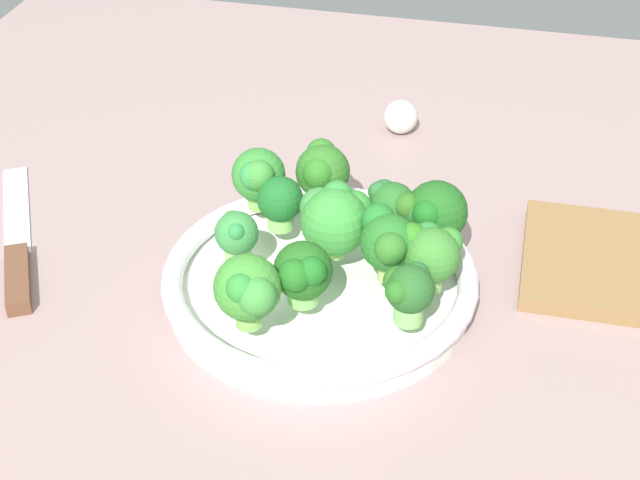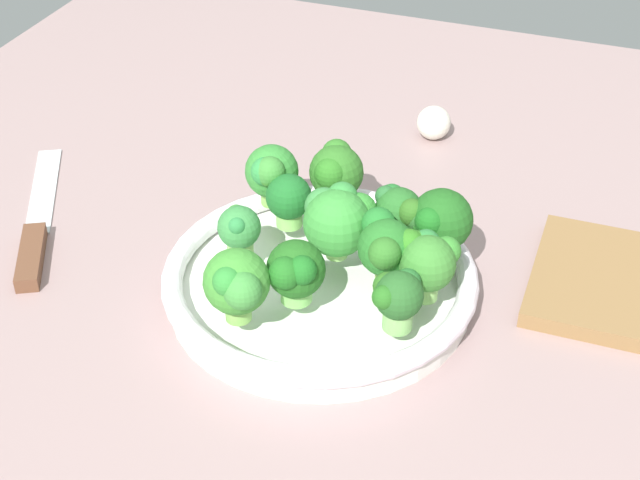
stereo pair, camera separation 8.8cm
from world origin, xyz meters
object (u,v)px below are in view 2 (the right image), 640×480
broccoli_floret_4 (427,260)px  broccoli_floret_0 (399,210)px  broccoli_floret_1 (295,271)px  broccoli_floret_8 (439,221)px  bowl (320,282)px  garlic_bulb (434,123)px  broccoli_floret_3 (387,246)px  broccoli_floret_11 (338,218)px  knife (36,231)px  broccoli_floret_5 (239,229)px  broccoli_floret_10 (397,296)px  broccoli_floret_6 (336,171)px  broccoli_floret_7 (237,284)px  broccoli_floret_2 (271,173)px  broccoli_floret_9 (289,197)px

broccoli_floret_4 → broccoli_floret_0: bearing=-55.3°
broccoli_floret_1 → broccoli_floret_0: bearing=-116.3°
broccoli_floret_8 → bowl: bearing=29.6°
garlic_bulb → broccoli_floret_0: bearing=97.3°
broccoli_floret_3 → broccoli_floret_1: bearing=38.6°
bowl → broccoli_floret_11: bearing=-106.3°
knife → broccoli_floret_8: bearing=-171.4°
broccoli_floret_5 → garlic_bulb: size_ratio=1.27×
garlic_bulb → broccoli_floret_10: bearing=100.0°
broccoli_floret_0 → broccoli_floret_1: size_ratio=0.98×
broccoli_floret_3 → broccoli_floret_10: bearing=115.5°
broccoli_floret_5 → broccoli_floret_6: (-5.28, -11.61, 0.68)cm
bowl → broccoli_floret_11: (-0.78, -2.66, 5.63)cm
broccoli_floret_11 → broccoli_floret_3: bearing=152.3°
broccoli_floret_7 → broccoli_floret_2: bearing=-76.3°
broccoli_floret_6 → broccoli_floret_9: (2.88, 5.27, -0.56)cm
broccoli_floret_4 → knife: size_ratio=0.25×
broccoli_floret_7 → broccoli_floret_11: size_ratio=1.00×
broccoli_floret_7 → broccoli_floret_8: size_ratio=1.00×
broccoli_floret_4 → broccoli_floret_10: 5.20cm
broccoli_floret_5 → broccoli_floret_7: bearing=113.5°
broccoli_floret_6 → broccoli_floret_11: size_ratio=0.90×
broccoli_floret_2 → knife: broccoli_floret_2 is taller
broccoli_floret_2 → broccoli_floret_4: 19.97cm
bowl → broccoli_floret_11: size_ratio=4.29×
bowl → garlic_bulb: (-2.10, -32.99, 0.18)cm
bowl → broccoli_floret_6: (2.36, -10.78, 5.38)cm
broccoli_floret_6 → knife: broccoli_floret_6 is taller
bowl → knife: bearing=1.3°
broccoli_floret_3 → knife: size_ratio=0.27×
broccoli_floret_3 → broccoli_floret_9: 13.06cm
broccoli_floret_11 → broccoli_floret_0: bearing=-144.6°
broccoli_floret_10 → broccoli_floret_11: bearing=-45.3°
bowl → broccoli_floret_6: size_ratio=4.76×
broccoli_floret_0 → broccoli_floret_3: size_ratio=0.89×
broccoli_floret_6 → broccoli_floret_7: (1.46, 20.42, 0.42)cm
broccoli_floret_9 → garlic_bulb: bearing=-105.0°
broccoli_floret_1 → broccoli_floret_9: broccoli_floret_1 is taller
broccoli_floret_0 → garlic_bulb: (3.44, -26.94, -5.32)cm
broccoli_floret_11 → garlic_bulb: size_ratio=1.70×
bowl → broccoli_floret_5: broccoli_floret_5 is taller
broccoli_floret_2 → broccoli_floret_7: bearing=103.7°
broccoli_floret_0 → broccoli_floret_5: broccoli_floret_0 is taller
broccoli_floret_1 → broccoli_floret_4: broccoli_floret_4 is taller
broccoli_floret_7 → knife: (26.93, -8.95, -7.08)cm
knife → broccoli_floret_1: bearing=170.9°
broccoli_floret_4 → broccoli_floret_10: size_ratio=1.13×
broccoli_floret_3 → broccoli_floret_5: size_ratio=1.30×
broccoli_floret_8 → broccoli_floret_9: broccoli_floret_8 is taller
bowl → broccoli_floret_1: bearing=87.9°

